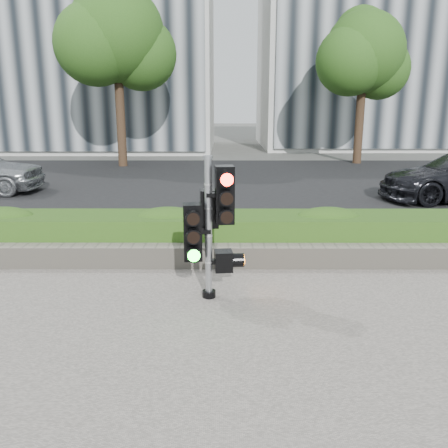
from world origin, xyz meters
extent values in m
plane|color=#51514C|center=(0.00, 0.00, 0.00)|extent=(120.00, 120.00, 0.00)
cube|color=black|center=(0.00, 10.00, 0.01)|extent=(60.00, 13.00, 0.02)
cube|color=gray|center=(0.00, 3.15, 0.06)|extent=(60.00, 0.25, 0.12)
cube|color=gray|center=(0.00, 1.90, 0.20)|extent=(12.00, 0.32, 0.34)
cube|color=#588C2B|center=(0.00, 2.55, 0.37)|extent=(12.00, 1.00, 0.68)
cube|color=#B7B7B2|center=(-9.00, 23.00, 7.50)|extent=(16.00, 9.00, 15.00)
cube|color=#B7B7B2|center=(11.00, 25.00, 6.00)|extent=(18.00, 10.00, 12.00)
cylinder|color=black|center=(-4.50, 14.50, 2.02)|extent=(0.36, 0.36, 4.03)
sphere|color=#1E4513|center=(-4.50, 14.50, 5.18)|extent=(3.74, 3.74, 3.74)
sphere|color=#1E4513|center=(-3.64, 14.86, 4.46)|extent=(2.88, 2.88, 2.88)
sphere|color=#1E4513|center=(-5.22, 14.07, 4.75)|extent=(3.17, 3.17, 3.17)
sphere|color=#1E4513|center=(-4.50, 15.22, 6.05)|extent=(2.59, 2.59, 2.59)
cylinder|color=black|center=(5.50, 15.50, 1.79)|extent=(0.36, 0.36, 3.58)
sphere|color=#1E4513|center=(5.50, 15.50, 4.61)|extent=(3.33, 3.33, 3.33)
sphere|color=#1E4513|center=(6.27, 15.82, 3.97)|extent=(2.56, 2.56, 2.56)
sphere|color=#1E4513|center=(4.86, 15.12, 4.22)|extent=(2.82, 2.82, 2.82)
sphere|color=#1E4513|center=(5.50, 16.14, 5.38)|extent=(2.30, 2.30, 2.30)
cylinder|color=black|center=(-0.45, 0.66, 0.07)|extent=(0.18, 0.18, 0.09)
cylinder|color=gray|center=(-0.45, 0.66, 0.94)|extent=(0.09, 0.09, 1.83)
cylinder|color=gray|center=(-0.45, 0.66, 1.88)|extent=(0.12, 0.12, 0.04)
cube|color=#FF1107|center=(-0.24, 0.66, 1.41)|extent=(0.26, 0.26, 0.73)
cube|color=#14E51E|center=(-0.65, 0.61, 0.94)|extent=(0.26, 0.26, 0.73)
cube|color=black|center=(-0.45, 0.87, 1.19)|extent=(0.26, 0.26, 0.50)
cube|color=orange|center=(-0.26, 0.71, 0.52)|extent=(0.26, 0.26, 0.27)
camera|label=1|loc=(-0.23, -5.21, 2.52)|focal=38.00mm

